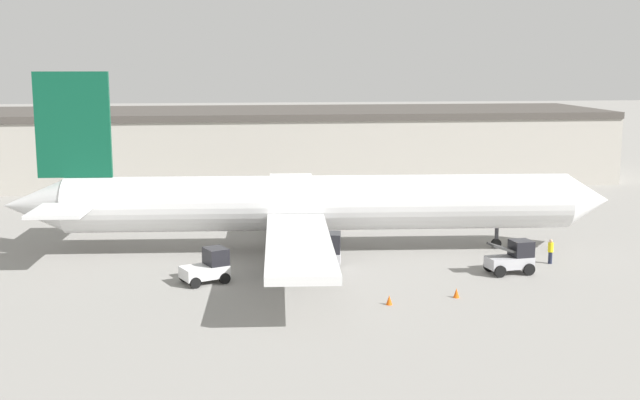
{
  "coord_description": "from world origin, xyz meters",
  "views": [
    {
      "loc": [
        -6.46,
        -55.81,
        13.57
      ],
      "look_at": [
        0.0,
        0.0,
        3.68
      ],
      "focal_mm": 45.0,
      "sensor_mm": 36.0,
      "label": 1
    }
  ],
  "objects_px": {
    "baggage_tug": "(323,254)",
    "safety_cone_far": "(456,293)",
    "ground_crew_worker": "(551,251)",
    "pushback_tug": "(208,267)",
    "safety_cone_near": "(389,300)",
    "airplane": "(305,203)",
    "belt_loader_truck": "(512,258)"
  },
  "relations": [
    {
      "from": "pushback_tug",
      "to": "safety_cone_far",
      "type": "bearing_deg",
      "value": -43.7
    },
    {
      "from": "safety_cone_near",
      "to": "belt_loader_truck",
      "type": "bearing_deg",
      "value": 31.87
    },
    {
      "from": "safety_cone_near",
      "to": "baggage_tug",
      "type": "bearing_deg",
      "value": 109.25
    },
    {
      "from": "safety_cone_near",
      "to": "safety_cone_far",
      "type": "relative_size",
      "value": 1.0
    },
    {
      "from": "airplane",
      "to": "pushback_tug",
      "type": "height_order",
      "value": "airplane"
    },
    {
      "from": "airplane",
      "to": "pushback_tug",
      "type": "relative_size",
      "value": 13.47
    },
    {
      "from": "baggage_tug",
      "to": "belt_loader_truck",
      "type": "distance_m",
      "value": 12.17
    },
    {
      "from": "ground_crew_worker",
      "to": "pushback_tug",
      "type": "distance_m",
      "value": 22.84
    },
    {
      "from": "belt_loader_truck",
      "to": "pushback_tug",
      "type": "distance_m",
      "value": 19.36
    },
    {
      "from": "belt_loader_truck",
      "to": "safety_cone_near",
      "type": "distance_m",
      "value": 10.85
    },
    {
      "from": "safety_cone_far",
      "to": "pushback_tug",
      "type": "bearing_deg",
      "value": 160.85
    },
    {
      "from": "belt_loader_truck",
      "to": "safety_cone_far",
      "type": "height_order",
      "value": "belt_loader_truck"
    },
    {
      "from": "safety_cone_near",
      "to": "safety_cone_far",
      "type": "height_order",
      "value": "same"
    },
    {
      "from": "airplane",
      "to": "baggage_tug",
      "type": "bearing_deg",
      "value": -79.55
    },
    {
      "from": "baggage_tug",
      "to": "pushback_tug",
      "type": "relative_size",
      "value": 0.94
    },
    {
      "from": "safety_cone_far",
      "to": "belt_loader_truck",
      "type": "bearing_deg",
      "value": 43.6
    },
    {
      "from": "pushback_tug",
      "to": "safety_cone_near",
      "type": "bearing_deg",
      "value": -54.47
    },
    {
      "from": "airplane",
      "to": "belt_loader_truck",
      "type": "relative_size",
      "value": 14.18
    },
    {
      "from": "baggage_tug",
      "to": "belt_loader_truck",
      "type": "bearing_deg",
      "value": -0.85
    },
    {
      "from": "airplane",
      "to": "belt_loader_truck",
      "type": "distance_m",
      "value": 14.98
    },
    {
      "from": "airplane",
      "to": "baggage_tug",
      "type": "height_order",
      "value": "airplane"
    },
    {
      "from": "baggage_tug",
      "to": "safety_cone_far",
      "type": "bearing_deg",
      "value": -35.97
    },
    {
      "from": "airplane",
      "to": "safety_cone_near",
      "type": "xyz_separation_m",
      "value": [
        3.43,
        -13.4,
        -3.18
      ]
    },
    {
      "from": "belt_loader_truck",
      "to": "safety_cone_near",
      "type": "relative_size",
      "value": 5.55
    },
    {
      "from": "airplane",
      "to": "belt_loader_truck",
      "type": "xyz_separation_m",
      "value": [
        12.63,
        -7.68,
        -2.45
      ]
    },
    {
      "from": "baggage_tug",
      "to": "airplane",
      "type": "bearing_deg",
      "value": 106.54
    },
    {
      "from": "ground_crew_worker",
      "to": "pushback_tug",
      "type": "height_order",
      "value": "pushback_tug"
    },
    {
      "from": "baggage_tug",
      "to": "safety_cone_far",
      "type": "height_order",
      "value": "baggage_tug"
    },
    {
      "from": "ground_crew_worker",
      "to": "safety_cone_far",
      "type": "relative_size",
      "value": 3.05
    },
    {
      "from": "belt_loader_truck",
      "to": "safety_cone_far",
      "type": "bearing_deg",
      "value": -144.17
    },
    {
      "from": "safety_cone_near",
      "to": "safety_cone_far",
      "type": "xyz_separation_m",
      "value": [
        4.13,
        0.89,
        0.0
      ]
    },
    {
      "from": "ground_crew_worker",
      "to": "safety_cone_far",
      "type": "height_order",
      "value": "ground_crew_worker"
    }
  ]
}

